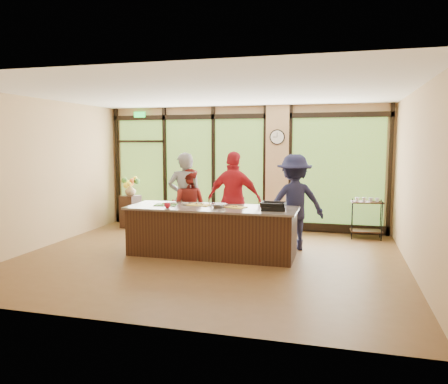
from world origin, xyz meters
The scene contains 25 objects.
floor centered at (0.00, 0.00, 0.00)m, with size 7.00×7.00×0.00m, color brown.
ceiling centered at (0.00, 0.00, 3.00)m, with size 7.00×7.00×0.00m, color white.
back_wall centered at (0.00, 3.00, 1.50)m, with size 7.00×7.00×0.00m, color tan.
left_wall centered at (-3.50, 0.00, 1.50)m, with size 6.00×6.00×0.00m, color tan.
right_wall centered at (3.50, 0.00, 1.50)m, with size 6.00×6.00×0.00m, color tan.
window_wall centered at (0.16, 2.95, 1.39)m, with size 6.90×0.12×3.00m.
island_base centered at (0.00, 0.30, 0.44)m, with size 3.10×1.00×0.88m, color black.
countertop centered at (0.00, 0.30, 0.90)m, with size 3.20×1.10×0.04m, color slate.
wall_clock centered at (0.85, 2.87, 2.25)m, with size 0.36×0.04×0.36m.
cook_left centered at (-0.81, 1.04, 0.96)m, with size 0.70×0.46×1.92m, color slate.
cook_midleft centered at (-0.75, 1.10, 0.79)m, with size 0.77×0.60×1.59m, color maroon.
cook_midright centered at (0.26, 1.00, 0.98)m, with size 1.14×0.48×1.95m, color #B01B25.
cook_right centered at (1.45, 1.14, 0.95)m, with size 1.22×0.70×1.90m, color #181A36.
roasting_pan centered at (1.18, 0.20, 0.96)m, with size 0.43×0.33×0.08m, color black.
mixing_bowl centered at (0.14, 0.28, 0.96)m, with size 0.29×0.29×0.07m, color silver.
cutting_board_left centered at (-0.94, 0.31, 0.93)m, with size 0.42×0.31×0.01m, color #488A32.
cutting_board_center centered at (-0.30, 0.48, 0.93)m, with size 0.44×0.33×0.01m, color gold.
cutting_board_right centered at (0.45, 0.36, 0.93)m, with size 0.36×0.27×0.01m, color gold.
prep_bowl_near centered at (-0.82, 0.39, 0.94)m, with size 0.14×0.14×0.04m, color silver.
prep_bowl_mid centered at (-0.57, 0.40, 0.94)m, with size 0.13×0.13×0.04m, color silver.
prep_bowl_far centered at (-0.36, 0.52, 0.94)m, with size 0.12×0.12×0.03m, color silver.
red_ramekin centered at (-0.77, -0.01, 0.97)m, with size 0.12×0.12×0.09m, color red.
flower_stand centered at (-2.73, 2.34, 0.40)m, with size 0.40×0.40×0.80m, color black.
flower_vase centered at (-2.73, 2.34, 0.94)m, with size 0.27×0.27×0.29m, color #8F734E.
bar_cart centered at (2.91, 2.53, 0.55)m, with size 0.71×0.45×0.92m.
Camera 1 is at (2.32, -7.48, 2.14)m, focal length 35.00 mm.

